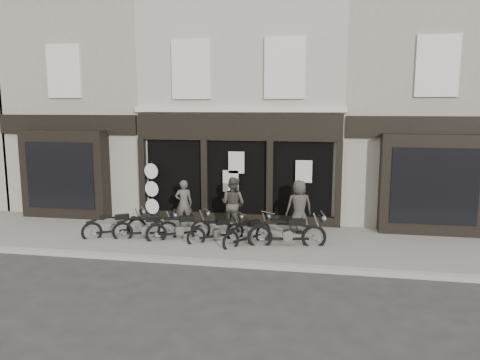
% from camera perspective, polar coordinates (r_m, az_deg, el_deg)
% --- Properties ---
extents(ground_plane, '(90.00, 90.00, 0.00)m').
position_cam_1_polar(ground_plane, '(13.81, -2.67, -8.56)').
color(ground_plane, '#2D2B28').
rests_on(ground_plane, ground).
extents(pavement, '(30.00, 4.20, 0.12)m').
position_cam_1_polar(pavement, '(14.63, -1.86, -7.30)').
color(pavement, slate).
rests_on(pavement, ground_plane).
extents(kerb, '(30.00, 0.25, 0.13)m').
position_cam_1_polar(kerb, '(12.64, -3.98, -9.96)').
color(kerb, gray).
rests_on(kerb, ground_plane).
extents(central_building, '(7.30, 6.22, 8.34)m').
position_cam_1_polar(central_building, '(19.00, 1.37, 8.76)').
color(central_building, '#AAA592').
rests_on(central_building, ground).
extents(neighbour_left, '(5.60, 6.73, 8.34)m').
position_cam_1_polar(neighbour_left, '(20.92, -16.28, 8.32)').
color(neighbour_left, gray).
rests_on(neighbour_left, ground).
extents(neighbour_right, '(5.60, 6.73, 8.34)m').
position_cam_1_polar(neighbour_right, '(19.00, 20.81, 8.06)').
color(neighbour_right, gray).
rests_on(neighbour_right, ground).
extents(motorcycle_0, '(1.79, 1.31, 0.96)m').
position_cam_1_polar(motorcycle_0, '(15.27, -14.95, -5.64)').
color(motorcycle_0, black).
rests_on(motorcycle_0, ground).
extents(motorcycle_1, '(1.98, 0.82, 0.97)m').
position_cam_1_polar(motorcycle_1, '(14.83, -11.37, -5.94)').
color(motorcycle_1, black).
rests_on(motorcycle_1, ground).
extents(motorcycle_2, '(1.84, 1.27, 0.98)m').
position_cam_1_polar(motorcycle_2, '(14.62, -7.38, -6.04)').
color(motorcycle_2, black).
rests_on(motorcycle_2, ground).
extents(motorcycle_3, '(1.62, 1.32, 0.91)m').
position_cam_1_polar(motorcycle_3, '(14.31, -2.86, -6.43)').
color(motorcycle_3, black).
rests_on(motorcycle_3, ground).
extents(motorcycle_4, '(1.36, 1.69, 0.94)m').
position_cam_1_polar(motorcycle_4, '(14.02, 1.00, -6.70)').
color(motorcycle_4, black).
rests_on(motorcycle_4, ground).
extents(motorcycle_5, '(2.31, 0.73, 1.11)m').
position_cam_1_polar(motorcycle_5, '(13.84, 5.87, -6.66)').
color(motorcycle_5, black).
rests_on(motorcycle_5, ground).
extents(man_left, '(0.67, 0.54, 1.60)m').
position_cam_1_polar(man_left, '(15.88, -6.88, -2.85)').
color(man_left, '#48423B').
rests_on(man_left, pavement).
extents(man_centre, '(1.04, 0.94, 1.77)m').
position_cam_1_polar(man_centre, '(15.30, -0.86, -2.93)').
color(man_centre, '#403C33').
rests_on(man_centre, pavement).
extents(man_right, '(0.96, 0.77, 1.71)m').
position_cam_1_polar(man_right, '(15.16, 7.21, -3.22)').
color(man_right, '#393430').
rests_on(man_right, pavement).
extents(advert_sign_post, '(0.54, 0.35, 2.24)m').
position_cam_1_polar(advert_sign_post, '(16.88, -10.67, -1.64)').
color(advert_sign_post, black).
rests_on(advert_sign_post, ground).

